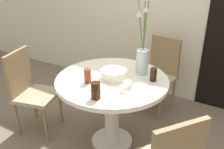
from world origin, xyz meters
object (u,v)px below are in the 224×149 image
object	(u,v)px
birthday_cake	(114,74)
drink_glass_1	(153,75)
chair_near_front	(160,70)
flower_vase	(142,52)
drink_glass_2	(88,76)
drink_glass_0	(96,90)
chair_right_flank	(30,87)
side_plate	(97,87)

from	to	relation	value
birthday_cake	drink_glass_1	size ratio (longest dim) A/B	1.94
chair_near_front	flower_vase	distance (m)	0.78
chair_near_front	drink_glass_2	world-z (taller)	chair_near_front
birthday_cake	drink_glass_0	size ratio (longest dim) A/B	1.72
chair_right_flank	drink_glass_0	world-z (taller)	chair_right_flank
drink_glass_2	chair_right_flank	bearing A→B (deg)	-176.67
chair_right_flank	side_plate	distance (m)	0.89
birthday_cake	drink_glass_2	bearing A→B (deg)	-129.75
drink_glass_1	drink_glass_2	xyz separation A→B (m)	(-0.49, -0.33, 0.00)
flower_vase	drink_glass_0	size ratio (longest dim) A/B	5.44
side_plate	chair_near_front	bearing A→B (deg)	81.63
side_plate	drink_glass_2	xyz separation A→B (m)	(-0.13, 0.04, 0.06)
chair_right_flank	drink_glass_0	xyz separation A→B (m)	(0.95, -0.15, 0.30)
chair_near_front	chair_right_flank	world-z (taller)	same
drink_glass_1	drink_glass_2	distance (m)	0.59
chair_near_front	side_plate	xyz separation A→B (m)	(-0.16, -1.12, 0.23)
birthday_cake	drink_glass_0	bearing A→B (deg)	-81.31
drink_glass_2	drink_glass_0	bearing A→B (deg)	-41.62
chair_near_front	drink_glass_1	distance (m)	0.83
side_plate	chair_right_flank	bearing A→B (deg)	-179.85
drink_glass_0	chair_near_front	bearing A→B (deg)	86.56
chair_right_flank	birthday_cake	bearing A→B (deg)	-89.76
chair_right_flank	drink_glass_1	size ratio (longest dim) A/B	7.36
drink_glass_2	chair_near_front	bearing A→B (deg)	74.86
flower_vase	chair_right_flank	bearing A→B (deg)	-156.03
side_plate	drink_glass_1	xyz separation A→B (m)	(0.36, 0.37, 0.06)
side_plate	drink_glass_0	xyz separation A→B (m)	(0.09, -0.15, 0.06)
drink_glass_0	chair_right_flank	bearing A→B (deg)	171.13
flower_vase	drink_glass_1	size ratio (longest dim) A/B	6.16
drink_glass_1	drink_glass_2	size ratio (longest dim) A/B	0.93
drink_glass_2	side_plate	bearing A→B (deg)	-17.71
drink_glass_1	flower_vase	bearing A→B (deg)	147.56
chair_near_front	birthday_cake	size ratio (longest dim) A/B	3.78
birthday_cake	side_plate	size ratio (longest dim) A/B	1.41
chair_right_flank	birthday_cake	xyz separation A→B (m)	(0.89, 0.23, 0.27)
birthday_cake	drink_glass_2	distance (m)	0.25
chair_right_flank	birthday_cake	world-z (taller)	chair_right_flank
drink_glass_0	drink_glass_2	xyz separation A→B (m)	(-0.22, 0.19, -0.00)
chair_right_flank	drink_glass_2	bearing A→B (deg)	-100.98
drink_glass_0	drink_glass_1	distance (m)	0.59
flower_vase	side_plate	distance (m)	0.55
chair_right_flank	drink_glass_0	bearing A→B (deg)	-113.19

